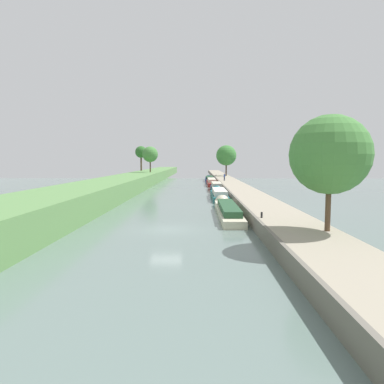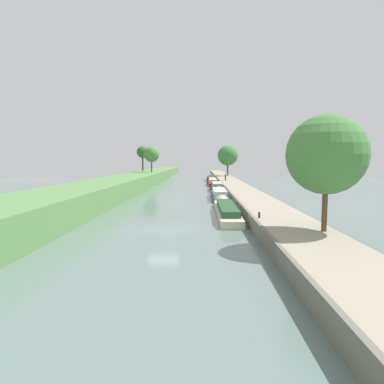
# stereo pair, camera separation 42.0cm
# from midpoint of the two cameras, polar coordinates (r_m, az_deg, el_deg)

# --- Properties ---
(ground_plane) EXTENTS (160.00, 160.00, 0.00)m
(ground_plane) POSITION_cam_midpoint_polar(r_m,az_deg,el_deg) (28.13, -4.69, -6.14)
(ground_plane) COLOR slate
(left_grassy_bank) EXTENTS (7.63, 260.00, 2.54)m
(left_grassy_bank) POSITION_cam_midpoint_polar(r_m,az_deg,el_deg) (31.00, -25.40, -3.19)
(left_grassy_bank) COLOR #5B894C
(left_grassy_bank) RESTS_ON ground_plane
(right_towpath) EXTENTS (4.43, 260.00, 1.09)m
(right_towpath) POSITION_cam_midpoint_polar(r_m,az_deg,el_deg) (28.65, 14.42, -4.97)
(right_towpath) COLOR #9E937F
(right_towpath) RESTS_ON ground_plane
(stone_quay) EXTENTS (0.25, 260.00, 1.14)m
(stone_quay) POSITION_cam_midpoint_polar(r_m,az_deg,el_deg) (28.20, 9.77, -4.99)
(stone_quay) COLOR #6B665B
(stone_quay) RESTS_ON ground_plane
(narrowboat_cream) EXTENTS (1.93, 15.82, 1.83)m
(narrowboat_cream) POSITION_cam_midpoint_polar(r_m,az_deg,el_deg) (35.86, 5.44, -2.86)
(narrowboat_cream) COLOR beige
(narrowboat_cream) RESTS_ON ground_plane
(narrowboat_teal) EXTENTS (2.17, 13.35, 2.08)m
(narrowboat_teal) POSITION_cam_midpoint_polar(r_m,az_deg,el_deg) (51.64, 4.17, -0.33)
(narrowboat_teal) COLOR #195B60
(narrowboat_teal) RESTS_ON ground_plane
(narrowboat_navy) EXTENTS (1.87, 11.38, 2.12)m
(narrowboat_navy) POSITION_cam_midpoint_polar(r_m,az_deg,el_deg) (63.84, 3.77, 0.79)
(narrowboat_navy) COLOR #141E42
(narrowboat_navy) RESTS_ON ground_plane
(narrowboat_red) EXTENTS (1.93, 15.39, 2.04)m
(narrowboat_red) POSITION_cam_midpoint_polar(r_m,az_deg,el_deg) (78.67, 3.05, 1.63)
(narrowboat_red) COLOR maroon
(narrowboat_red) RESTS_ON ground_plane
(narrowboat_blue) EXTENTS (2.15, 11.58, 2.05)m
(narrowboat_blue) POSITION_cam_midpoint_polar(r_m,az_deg,el_deg) (92.60, 2.72, 2.13)
(narrowboat_blue) COLOR #283D93
(narrowboat_blue) RESTS_ON ground_plane
(tree_rightbank_near) EXTENTS (4.93, 4.93, 7.25)m
(tree_rightbank_near) POSITION_cam_midpoint_polar(r_m,az_deg,el_deg) (23.15, 21.14, 5.71)
(tree_rightbank_near) COLOR brown
(tree_rightbank_near) RESTS_ON right_towpath
(tree_rightbank_midnear) EXTENTS (5.78, 5.78, 8.73)m
(tree_rightbank_midnear) POSITION_cam_midpoint_polar(r_m,az_deg,el_deg) (100.53, 5.51, 5.97)
(tree_rightbank_midnear) COLOR #4C3828
(tree_rightbank_midnear) RESTS_ON right_towpath
(tree_leftbank_downstream) EXTENTS (3.93, 3.93, 6.46)m
(tree_leftbank_downstream) POSITION_cam_midpoint_polar(r_m,az_deg,el_deg) (88.67, -7.00, 6.13)
(tree_leftbank_downstream) COLOR #4C3828
(tree_leftbank_downstream) RESTS_ON left_grassy_bank
(tree_leftbank_upstream) EXTENTS (3.39, 3.39, 7.09)m
(tree_leftbank_upstream) POSITION_cam_midpoint_polar(r_m,az_deg,el_deg) (102.21, -8.45, 6.46)
(tree_leftbank_upstream) COLOR #4C3828
(tree_leftbank_upstream) RESTS_ON left_grassy_bank
(person_walking) EXTENTS (0.34, 0.34, 1.66)m
(person_walking) POSITION_cam_midpoint_polar(r_m,az_deg,el_deg) (76.36, 5.17, 2.51)
(person_walking) COLOR #282D42
(person_walking) RESTS_ON right_towpath
(mooring_bollard_near) EXTENTS (0.16, 0.16, 0.45)m
(mooring_bollard_near) POSITION_cam_midpoint_polar(r_m,az_deg,el_deg) (27.46, 10.89, -3.71)
(mooring_bollard_near) COLOR black
(mooring_bollard_near) RESTS_ON right_towpath
(mooring_bollard_far) EXTENTS (0.16, 0.16, 0.45)m
(mooring_bollard_far) POSITION_cam_midpoint_polar(r_m,az_deg,el_deg) (97.61, 3.82, 2.72)
(mooring_bollard_far) COLOR black
(mooring_bollard_far) RESTS_ON right_towpath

